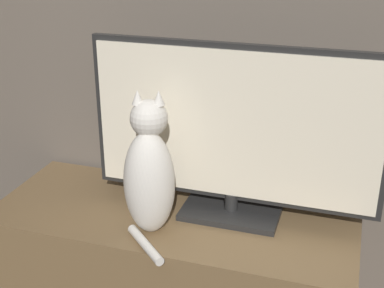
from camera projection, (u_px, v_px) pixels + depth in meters
name	position (u px, v px, depth m)	size (l,w,h in m)	color
tv_stand	(174.00, 274.00, 1.91)	(1.23, 0.49, 0.50)	brown
tv	(234.00, 132.00, 1.70)	(0.95, 0.20, 0.58)	black
cat	(149.00, 174.00, 1.65)	(0.20, 0.28, 0.46)	silver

